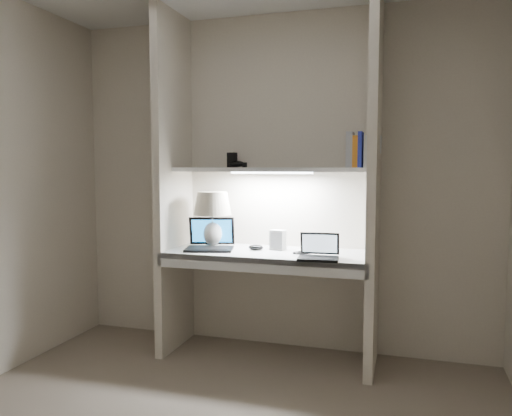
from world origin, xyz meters
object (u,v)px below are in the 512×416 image
at_px(speaker, 278,240).
at_px(book_row, 363,151).
at_px(table_lamp, 212,210).
at_px(laptop_netbook, 319,253).
at_px(laptop_main, 210,242).

height_order(speaker, book_row, book_row).
height_order(table_lamp, book_row, book_row).
distance_m(table_lamp, laptop_netbook, 0.90).
height_order(table_lamp, speaker, table_lamp).
bearing_deg(speaker, table_lamp, -163.70).
bearing_deg(laptop_netbook, laptop_main, 164.37).
relative_size(speaker, book_row, 0.59).
height_order(table_lamp, laptop_main, table_lamp).
distance_m(table_lamp, speaker, 0.53).
bearing_deg(speaker, book_row, 18.47).
bearing_deg(laptop_main, speaker, -1.36).
xyz_separation_m(speaker, book_row, (0.59, 0.07, 0.64)).
height_order(laptop_main, laptop_netbook, laptop_main).
relative_size(laptop_main, laptop_netbook, 1.44).
bearing_deg(table_lamp, book_row, 5.44).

